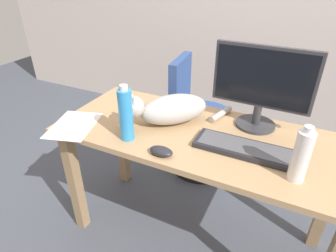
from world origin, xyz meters
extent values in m
plane|color=#474C56|center=(0.00, 0.00, 0.00)|extent=(8.00, 8.00, 0.00)
cube|color=tan|center=(0.00, 0.00, 0.72)|extent=(1.45, 0.62, 0.03)
cube|color=#977752|center=(-0.67, -0.25, 0.35)|extent=(0.06, 0.06, 0.71)
cube|color=#977752|center=(-0.67, 0.25, 0.35)|extent=(0.06, 0.06, 0.71)
cube|color=#977752|center=(0.67, 0.25, 0.35)|extent=(0.06, 0.06, 0.71)
cylinder|color=black|center=(-0.21, 0.66, 0.02)|extent=(0.48, 0.48, 0.04)
cylinder|color=black|center=(-0.21, 0.66, 0.21)|extent=(0.06, 0.06, 0.43)
cylinder|color=navy|center=(-0.21, 0.66, 0.46)|extent=(0.44, 0.44, 0.06)
cube|color=navy|center=(-0.39, 0.64, 0.69)|extent=(0.10, 0.36, 0.40)
cylinder|color=#333338|center=(0.23, 0.20, 0.74)|extent=(0.20, 0.20, 0.01)
cylinder|color=#333338|center=(0.23, 0.20, 0.80)|extent=(0.04, 0.04, 0.10)
cube|color=#333338|center=(0.23, 0.20, 1.00)|extent=(0.48, 0.04, 0.30)
cube|color=black|center=(0.23, 0.18, 1.00)|extent=(0.45, 0.01, 0.27)
cube|color=#232328|center=(0.23, -0.06, 0.75)|extent=(0.44, 0.15, 0.02)
cube|color=#515156|center=(0.23, -0.06, 0.76)|extent=(0.40, 0.12, 0.00)
ellipsoid|color=#B2ADA8|center=(-0.17, 0.05, 0.81)|extent=(0.38, 0.38, 0.15)
sphere|color=#B2ADA8|center=(-0.32, -0.11, 0.86)|extent=(0.11, 0.11, 0.11)
cone|color=#B2ADA8|center=(-0.29, -0.13, 0.91)|extent=(0.04, 0.04, 0.04)
cone|color=#B2ADA8|center=(-0.34, -0.09, 0.91)|extent=(0.04, 0.04, 0.04)
cylinder|color=#B2ADA8|center=(0.04, 0.21, 0.76)|extent=(0.08, 0.18, 0.03)
ellipsoid|color=#232328|center=(-0.09, -0.25, 0.75)|extent=(0.11, 0.06, 0.04)
cube|color=white|center=(-0.62, -0.22, 0.74)|extent=(0.29, 0.34, 0.00)
cylinder|color=#2D8CD1|center=(-0.30, -0.20, 0.86)|extent=(0.07, 0.07, 0.25)
cylinder|color=silver|center=(-0.30, -0.20, 1.00)|extent=(0.04, 0.04, 0.02)
cylinder|color=silver|center=(0.46, -0.16, 0.84)|extent=(0.07, 0.07, 0.22)
cylinder|color=silver|center=(0.46, -0.16, 0.96)|extent=(0.04, 0.04, 0.02)
camera|label=1|loc=(0.39, -1.16, 1.49)|focal=30.63mm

